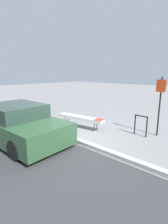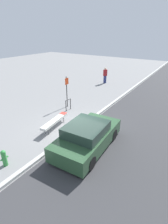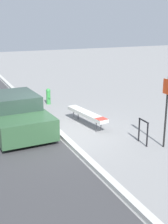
{
  "view_description": "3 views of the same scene",
  "coord_description": "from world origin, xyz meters",
  "px_view_note": "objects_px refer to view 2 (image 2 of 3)",
  "views": [
    {
      "loc": [
        4.83,
        -4.13,
        2.46
      ],
      "look_at": [
        0.22,
        0.76,
        0.94
      ],
      "focal_mm": 28.0,
      "sensor_mm": 36.0,
      "label": 1
    },
    {
      "loc": [
        -7.16,
        -5.1,
        5.25
      ],
      "look_at": [
        1.13,
        0.32,
        0.64
      ],
      "focal_mm": 28.0,
      "sensor_mm": 36.0,
      "label": 2
    },
    {
      "loc": [
        9.84,
        -3.43,
        3.95
      ],
      "look_at": [
        0.58,
        0.7,
        0.91
      ],
      "focal_mm": 50.0,
      "sensor_mm": 36.0,
      "label": 3
    }
  ],
  "objects_px": {
    "fire_hydrant": "(4,157)",
    "bike_rack": "(68,104)",
    "sign_post": "(67,89)",
    "pedestrian": "(105,75)",
    "bench": "(55,121)",
    "parked_car_near": "(87,136)"
  },
  "relations": [
    {
      "from": "pedestrian",
      "to": "sign_post",
      "type": "bearing_deg",
      "value": -133.55
    },
    {
      "from": "fire_hydrant",
      "to": "sign_post",
      "type": "bearing_deg",
      "value": 14.98
    },
    {
      "from": "bench",
      "to": "fire_hydrant",
      "type": "height_order",
      "value": "fire_hydrant"
    },
    {
      "from": "fire_hydrant",
      "to": "bike_rack",
      "type": "bearing_deg",
      "value": 11.99
    },
    {
      "from": "sign_post",
      "to": "bench",
      "type": "bearing_deg",
      "value": -154.99
    },
    {
      "from": "bike_rack",
      "to": "fire_hydrant",
      "type": "distance_m",
      "value": 6.18
    },
    {
      "from": "parked_car_near",
      "to": "sign_post",
      "type": "bearing_deg",
      "value": 45.72
    },
    {
      "from": "bench",
      "to": "pedestrian",
      "type": "xyz_separation_m",
      "value": [
        10.39,
        2.0,
        0.45
      ]
    },
    {
      "from": "bench",
      "to": "parked_car_near",
      "type": "height_order",
      "value": "parked_car_near"
    },
    {
      "from": "bench",
      "to": "sign_post",
      "type": "bearing_deg",
      "value": 16.85
    },
    {
      "from": "sign_post",
      "to": "pedestrian",
      "type": "xyz_separation_m",
      "value": [
        7.47,
        0.64,
        -0.48
      ]
    },
    {
      "from": "bike_rack",
      "to": "sign_post",
      "type": "bearing_deg",
      "value": 43.69
    },
    {
      "from": "bench",
      "to": "pedestrian",
      "type": "bearing_deg",
      "value": 2.74
    },
    {
      "from": "bike_rack",
      "to": "pedestrian",
      "type": "height_order",
      "value": "pedestrian"
    },
    {
      "from": "bench",
      "to": "pedestrian",
      "type": "relative_size",
      "value": 1.38
    },
    {
      "from": "bench",
      "to": "bike_rack",
      "type": "xyz_separation_m",
      "value": [
        2.44,
        0.9,
        0.05
      ]
    },
    {
      "from": "sign_post",
      "to": "pedestrian",
      "type": "distance_m",
      "value": 7.51
    },
    {
      "from": "bike_rack",
      "to": "parked_car_near",
      "type": "xyz_separation_m",
      "value": [
        -3.04,
        -3.54,
        0.12
      ]
    },
    {
      "from": "bench",
      "to": "fire_hydrant",
      "type": "bearing_deg",
      "value": 177.91
    },
    {
      "from": "bench",
      "to": "parked_car_near",
      "type": "relative_size",
      "value": 0.56
    },
    {
      "from": "sign_post",
      "to": "parked_car_near",
      "type": "height_order",
      "value": "sign_post"
    },
    {
      "from": "bike_rack",
      "to": "sign_post",
      "type": "xyz_separation_m",
      "value": [
        0.48,
        0.46,
        0.88
      ]
    }
  ]
}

